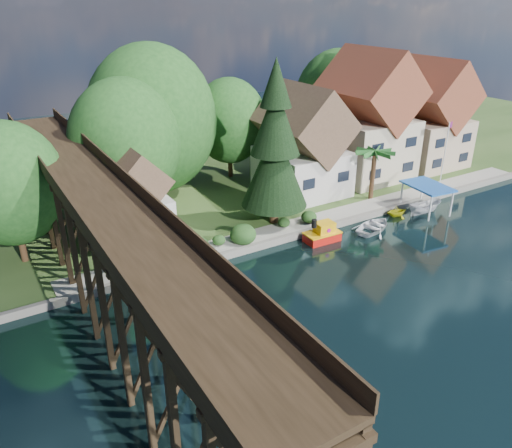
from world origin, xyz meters
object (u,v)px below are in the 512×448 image
at_px(palm_tree, 375,154).
at_px(tugboat, 323,234).
at_px(house_center, 367,124).
at_px(shed, 136,200).
at_px(house_left, 303,148).
at_px(conifer, 275,148).
at_px(boat_canopy, 425,202).
at_px(house_right, 427,121).
at_px(trestle_bridge, 105,241).
at_px(boat_yellow, 397,210).
at_px(flagpole, 446,148).
at_px(boat_white_a, 374,225).

relative_size(palm_tree, tugboat, 1.69).
height_order(house_center, shed, house_center).
height_order(house_left, conifer, conifer).
relative_size(house_left, boat_canopy, 2.26).
bearing_deg(house_right, trestle_bridge, -165.21).
height_order(shed, boat_canopy, shed).
height_order(conifer, tugboat, conifer).
height_order(conifer, boat_yellow, conifer).
distance_m(house_center, flagpole, 8.59).
bearing_deg(boat_yellow, shed, 80.55).
bearing_deg(house_center, conifer, -160.70).
xyz_separation_m(house_left, palm_tree, (4.83, -5.23, 0.01)).
relative_size(shed, boat_canopy, 1.61).
xyz_separation_m(house_right, conifer, (-24.64, -4.98, 1.62)).
bearing_deg(boat_yellow, conifer, 79.47).
relative_size(trestle_bridge, house_left, 4.01).
xyz_separation_m(house_right, tugboat, (-22.60, -9.47, -5.10)).
distance_m(house_right, tugboat, 25.03).
xyz_separation_m(flagpole, boat_yellow, (-8.39, -2.07, -4.28)).
distance_m(shed, flagpole, 31.60).
height_order(flagpole, boat_yellow, flagpole).
height_order(palm_tree, boat_yellow, palm_tree).
bearing_deg(flagpole, conifer, 174.55).
distance_m(house_right, flagpole, 8.47).
distance_m(conifer, flagpole, 20.02).
relative_size(trestle_bridge, boat_yellow, 20.04).
relative_size(trestle_bridge, shed, 5.63).
xyz_separation_m(trestle_bridge, shed, (5.00, 9.33, -1.52)).
relative_size(house_center, boat_white_a, 3.27).
bearing_deg(palm_tree, boat_yellow, -91.31).
bearing_deg(shed, boat_canopy, -18.36).
bearing_deg(house_left, boat_canopy, -53.34).
bearing_deg(tugboat, shed, 149.27).
relative_size(palm_tree, flagpole, 0.75).
relative_size(house_right, palm_tree, 2.34).
distance_m(trestle_bridge, palm_tree, 28.39).
xyz_separation_m(trestle_bridge, boat_yellow, (27.74, 1.89, -4.77)).
height_order(flagpole, boat_canopy, flagpole).
height_order(boat_white_a, boat_canopy, boat_canopy).
height_order(trestle_bridge, house_center, house_center).
bearing_deg(boat_white_a, tugboat, 66.25).
bearing_deg(boat_white_a, house_left, -12.47).
bearing_deg(boat_white_a, house_center, -54.49).
bearing_deg(trestle_bridge, shed, 61.81).
xyz_separation_m(house_center, shed, (-27.00, -2.00, -2.59)).
bearing_deg(boat_white_a, palm_tree, -56.48).
relative_size(house_left, house_center, 0.79).
xyz_separation_m(house_left, house_center, (9.00, 0.50, 1.28)).
bearing_deg(house_right, boat_white_a, -149.58).
relative_size(trestle_bridge, tugboat, 13.99).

